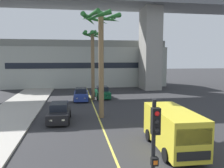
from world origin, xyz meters
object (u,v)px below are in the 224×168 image
Objects in this scene: car_queue_third at (81,95)px; traffic_light_median_near at (154,150)px; delivery_van at (173,128)px; palm_tree_mid_median at (93,49)px; car_queue_second at (59,113)px; palm_tree_near_median at (101,36)px; car_queue_front at (102,93)px.

traffic_light_median_near is at bearing -86.38° from car_queue_third.
palm_tree_mid_median is at bearing 101.10° from delivery_van.
palm_tree_mid_median is at bearing 68.89° from car_queue_second.
traffic_light_median_near is 0.48× the size of palm_tree_mid_median.
delivery_van is 17.90m from palm_tree_mid_median.
delivery_van reaches higher than car_queue_third.
car_queue_second is at bearing -170.91° from palm_tree_near_median.
car_queue_third is 11.06m from palm_tree_near_median.
delivery_van reaches higher than car_queue_front.
traffic_light_median_near is 23.29m from palm_tree_mid_median.
palm_tree_mid_median reaches higher than car_queue_front.
traffic_light_median_near reaches higher than car_queue_second.
car_queue_front is 0.44× the size of palm_tree_near_median.
palm_tree_mid_median reaches higher than delivery_van.
palm_tree_near_median reaches higher than car_queue_second.
palm_tree_near_median is (1.57, -8.80, 6.52)m from car_queue_third.
delivery_van is 1.26× the size of traffic_light_median_near.
car_queue_front is at bearing 86.61° from traffic_light_median_near.
car_queue_second is at bearing 133.38° from delivery_van.
car_queue_front and car_queue_second have the same top height.
palm_tree_near_median is 1.07× the size of palm_tree_mid_median.
delivery_van is 0.60× the size of palm_tree_mid_median.
car_queue_third is at bearing 100.11° from palm_tree_near_median.
palm_tree_near_median is at bearing 89.52° from traffic_light_median_near.
car_queue_front is 0.98× the size of traffic_light_median_near.
delivery_van is (6.94, -7.35, 0.57)m from car_queue_second.
palm_tree_near_median reaches higher than traffic_light_median_near.
car_queue_third is (2.12, 9.39, 0.00)m from car_queue_second.
car_queue_third is 23.05m from traffic_light_median_near.
traffic_light_median_near is (-3.37, -6.18, 1.43)m from delivery_van.
traffic_light_median_near is (1.45, -22.92, 1.99)m from car_queue_third.
delivery_van is at bearing -83.89° from car_queue_front.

